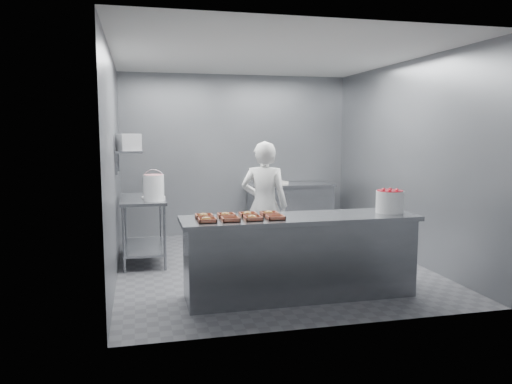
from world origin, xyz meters
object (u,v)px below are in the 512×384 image
tray_0 (207,220)px  tray_3 (275,217)px  strawberry_tub (390,201)px  tray_5 (226,215)px  tray_7 (269,213)px  tray_2 (253,218)px  back_counter (290,209)px  prep_table (144,219)px  tray_6 (248,214)px  tray_1 (230,219)px  service_counter (300,256)px  glaze_bucket (154,187)px  tray_4 (204,216)px  appliance (128,142)px  worker (264,206)px

tray_0 → tray_3: (0.72, 0.00, -0.00)m
strawberry_tub → tray_5: bearing=176.0°
tray_3 → tray_7: (-0.00, 0.24, 0.00)m
tray_2 → back_counter: bearing=66.6°
prep_table → tray_5: size_ratio=6.40×
tray_6 → tray_1: bearing=-134.6°
back_counter → tray_7: 3.39m
service_counter → tray_7: size_ratio=13.88×
tray_6 → glaze_bucket: size_ratio=0.45×
tray_4 → tray_7: size_ratio=1.00×
tray_4 → appliance: 1.92m
service_counter → strawberry_tub: (1.06, -0.01, 0.58)m
prep_table → tray_7: tray_7 is taller
tray_4 → glaze_bucket: bearing=107.6°
tray_2 → tray_5: 0.34m
tray_1 → tray_6: 0.34m
tray_5 → worker: 1.28m
prep_table → strawberry_tub: (2.71, -1.96, 0.45)m
tray_4 → appliance: (-0.78, 1.58, 0.75)m
glaze_bucket → tray_7: bearing=-51.3°
tray_6 → tray_0: bearing=-153.4°
service_counter → tray_6: 0.74m
tray_3 → back_counter: bearing=70.2°
back_counter → tray_3: (-1.21, -3.37, 0.47)m
back_counter → glaze_bucket: 2.98m
tray_7 → tray_6: bearing=180.0°
appliance → tray_7: bearing=-66.2°
worker → strawberry_tub: size_ratio=5.47×
tray_1 → service_counter: bearing=8.6°
worker → tray_6: bearing=90.8°
tray_7 → glaze_bucket: size_ratio=0.45×
tray_1 → appliance: bearing=119.4°
tray_7 → worker: bearing=78.4°
tray_0 → appliance: 2.12m
tray_5 → appliance: (-1.02, 1.58, 0.75)m
tray_3 → tray_5: tray_5 is taller
tray_3 → service_counter: bearing=20.9°
worker → service_counter: bearing=118.8°
tray_6 → tray_7: same height
tray_0 → tray_6: bearing=26.6°
tray_2 → tray_5: bearing=135.0°
tray_3 → tray_7: 0.24m
tray_3 → tray_4: bearing=161.6°
tray_0 → glaze_bucket: 1.80m
prep_table → tray_4: 1.96m
tray_7 → glaze_bucket: 1.91m
glaze_bucket → prep_table: bearing=112.4°
worker → tray_4: bearing=72.8°
back_counter → tray_7: (-1.22, -3.13, 0.47)m
worker → appliance: appliance is taller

